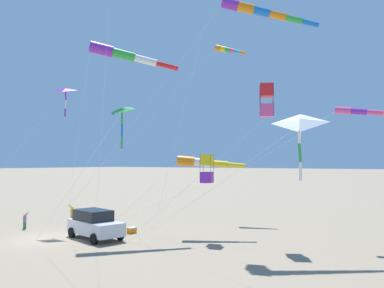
% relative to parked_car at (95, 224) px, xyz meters
% --- Properties ---
extents(ground_plane, '(600.00, 600.00, 0.00)m').
position_rel_parked_car_xyz_m(ground_plane, '(-2.02, 2.63, -0.95)').
color(ground_plane, gray).
extents(parked_car, '(2.78, 4.59, 1.85)m').
position_rel_parked_car_xyz_m(parked_car, '(0.00, 0.00, 0.00)').
color(parked_car, silver).
rests_on(parked_car, ground_plane).
extents(cooler_box, '(0.62, 0.42, 0.42)m').
position_rel_parked_car_xyz_m(cooler_box, '(2.75, -0.69, -0.74)').
color(cooler_box, orange).
rests_on(cooler_box, ground_plane).
extents(person_child_green_jacket, '(0.42, 0.44, 1.23)m').
position_rel_parked_car_xyz_m(person_child_green_jacket, '(-0.47, 7.12, -0.28)').
color(person_child_green_jacket, '#3D7F51').
rests_on(person_child_green_jacket, ground_plane).
extents(person_child_grey_jacket, '(0.57, 0.52, 1.61)m').
position_rel_parked_car_xyz_m(person_child_grey_jacket, '(2.87, 5.90, -0.08)').
color(person_child_grey_jacket, '#8E6B9E').
rests_on(person_child_grey_jacket, ground_plane).
extents(kite_box_white_trailing, '(3.24, 9.35, 9.98)m').
position_rel_parked_car_xyz_m(kite_box_white_trailing, '(5.54, -9.66, 7.96)').
color(kite_box_white_trailing, red).
rests_on(kite_box_white_trailing, ground_plane).
extents(kite_box_long_streamer_left, '(2.42, 8.67, 5.48)m').
position_rel_parked_car_xyz_m(kite_box_long_streamer_left, '(3.87, -6.19, 3.60)').
color(kite_box_long_streamer_left, yellow).
rests_on(kite_box_long_streamer_left, ground_plane).
extents(kite_windsock_striped_overhead, '(9.04, 15.04, 8.50)m').
position_rel_parked_car_xyz_m(kite_windsock_striped_overhead, '(8.31, -14.86, 7.14)').
color(kite_windsock_striped_overhead, '#EF4C93').
rests_on(kite_windsock_striped_overhead, ground_plane).
extents(kite_windsock_teal_far_right, '(6.04, 18.69, 15.76)m').
position_rel_parked_car_xyz_m(kite_windsock_teal_far_right, '(5.31, -9.12, 13.86)').
color(kite_windsock_teal_far_right, purple).
rests_on(kite_windsock_teal_far_right, ground_plane).
extents(kite_windsock_magenta_far_left, '(6.07, 8.03, 5.44)m').
position_rel_parked_car_xyz_m(kite_windsock_magenta_far_left, '(5.00, -5.02, 4.01)').
color(kite_windsock_magenta_far_left, orange).
rests_on(kite_windsock_magenta_far_left, ground_plane).
extents(kite_delta_green_low_center, '(6.81, 5.22, 10.83)m').
position_rel_parked_car_xyz_m(kite_delta_green_low_center, '(1.43, 5.15, 9.53)').
color(kite_delta_green_low_center, purple).
rests_on(kite_delta_green_low_center, ground_plane).
extents(kite_delta_yellow_midlevel, '(4.26, 11.74, 7.14)m').
position_rel_parked_car_xyz_m(kite_delta_yellow_midlevel, '(-6.84, -9.09, 5.91)').
color(kite_delta_yellow_midlevel, green).
rests_on(kite_delta_yellow_midlevel, ground_plane).
extents(kite_delta_blue_topmost, '(3.93, 12.26, 6.92)m').
position_rel_parked_car_xyz_m(kite_delta_blue_topmost, '(-2.68, -14.53, 5.50)').
color(kite_delta_blue_topmost, white).
rests_on(kite_delta_blue_topmost, ground_plane).
extents(kite_windsock_red_high_left, '(4.89, 8.59, 13.58)m').
position_rel_parked_car_xyz_m(kite_windsock_red_high_left, '(2.39, 0.07, 11.77)').
color(kite_windsock_red_high_left, purple).
rests_on(kite_windsock_red_high_left, ground_plane).
extents(kite_windsock_orange_high_right, '(13.43, 10.97, 16.44)m').
position_rel_parked_car_xyz_m(kite_windsock_orange_high_right, '(14.80, -1.57, 14.89)').
color(kite_windsock_orange_high_right, orange).
rests_on(kite_windsock_orange_high_right, ground_plane).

